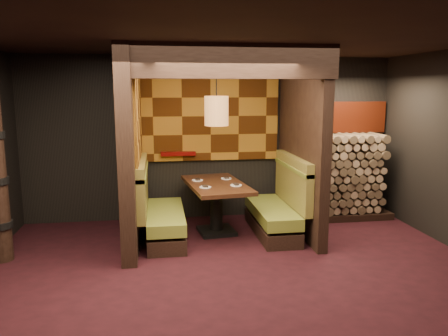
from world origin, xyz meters
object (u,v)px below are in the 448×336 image
booth_bench_left (159,214)px  dining_table (216,198)px  pendant_lamp (216,111)px  firewood_stack (342,176)px  booth_bench_right (278,209)px

booth_bench_left → dining_table: bearing=9.5°
pendant_lamp → firewood_stack: bearing=14.4°
firewood_stack → dining_table: bearing=-166.8°
booth_bench_left → firewood_stack: 3.34m
pendant_lamp → booth_bench_right: bearing=-6.0°
dining_table → firewood_stack: bearing=13.2°
booth_bench_right → firewood_stack: (1.35, 0.70, 0.35)m
booth_bench_right → pendant_lamp: bearing=174.0°
pendant_lamp → dining_table: bearing=90.0°
booth_bench_right → dining_table: (-0.98, 0.15, 0.18)m
dining_table → booth_bench_right: bearing=-8.9°
booth_bench_left → pendant_lamp: (0.91, 0.10, 1.56)m
firewood_stack → booth_bench_left: bearing=-167.8°
booth_bench_left → pendant_lamp: size_ratio=1.43×
dining_table → booth_bench_left: bearing=-170.5°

